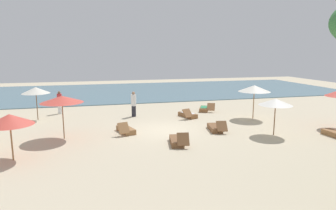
{
  "coord_description": "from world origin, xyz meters",
  "views": [
    {
      "loc": [
        -3.89,
        -16.18,
        4.52
      ],
      "look_at": [
        0.72,
        1.99,
        1.1
      ],
      "focal_mm": 31.91,
      "sensor_mm": 36.0,
      "label": 1
    }
  ],
  "objects_px": {
    "lounger_0": "(205,109)",
    "lounger_1": "(215,128)",
    "umbrella_5": "(36,90)",
    "umbrella_0": "(254,89)",
    "lounger_2": "(126,130)",
    "umbrella_6": "(10,120)",
    "umbrella_4": "(276,102)",
    "person_1": "(60,102)",
    "lounger_4": "(177,141)",
    "person_2": "(134,104)",
    "lounger_3": "(188,115)",
    "umbrella_1": "(62,99)"
  },
  "relations": [
    {
      "from": "lounger_0",
      "to": "lounger_1",
      "type": "relative_size",
      "value": 1.01
    },
    {
      "from": "umbrella_5",
      "to": "umbrella_0",
      "type": "bearing_deg",
      "value": -12.45
    },
    {
      "from": "lounger_0",
      "to": "lounger_2",
      "type": "bearing_deg",
      "value": -144.32
    },
    {
      "from": "lounger_2",
      "to": "umbrella_6",
      "type": "bearing_deg",
      "value": -148.45
    },
    {
      "from": "umbrella_4",
      "to": "person_1",
      "type": "relative_size",
      "value": 1.21
    },
    {
      "from": "umbrella_0",
      "to": "umbrella_4",
      "type": "height_order",
      "value": "umbrella_0"
    },
    {
      "from": "umbrella_0",
      "to": "lounger_4",
      "type": "bearing_deg",
      "value": -147.37
    },
    {
      "from": "lounger_0",
      "to": "person_2",
      "type": "relative_size",
      "value": 1.02
    },
    {
      "from": "lounger_1",
      "to": "person_1",
      "type": "bearing_deg",
      "value": 141.61
    },
    {
      "from": "lounger_2",
      "to": "lounger_4",
      "type": "height_order",
      "value": "lounger_2"
    },
    {
      "from": "lounger_0",
      "to": "person_2",
      "type": "xyz_separation_m",
      "value": [
        -5.5,
        -0.61,
        0.71
      ]
    },
    {
      "from": "umbrella_6",
      "to": "lounger_3",
      "type": "relative_size",
      "value": 1.1
    },
    {
      "from": "umbrella_1",
      "to": "umbrella_5",
      "type": "distance_m",
      "value": 5.31
    },
    {
      "from": "umbrella_0",
      "to": "person_1",
      "type": "relative_size",
      "value": 1.37
    },
    {
      "from": "umbrella_0",
      "to": "lounger_1",
      "type": "distance_m",
      "value": 4.76
    },
    {
      "from": "person_1",
      "to": "person_2",
      "type": "height_order",
      "value": "person_2"
    },
    {
      "from": "lounger_2",
      "to": "person_2",
      "type": "relative_size",
      "value": 1.01
    },
    {
      "from": "lounger_2",
      "to": "umbrella_5",
      "type": "bearing_deg",
      "value": 139.24
    },
    {
      "from": "umbrella_5",
      "to": "lounger_0",
      "type": "height_order",
      "value": "umbrella_5"
    },
    {
      "from": "umbrella_0",
      "to": "person_2",
      "type": "distance_m",
      "value": 8.23
    },
    {
      "from": "umbrella_1",
      "to": "lounger_4",
      "type": "height_order",
      "value": "umbrella_1"
    },
    {
      "from": "lounger_2",
      "to": "lounger_4",
      "type": "distance_m",
      "value": 3.51
    },
    {
      "from": "umbrella_0",
      "to": "lounger_4",
      "type": "height_order",
      "value": "umbrella_0"
    },
    {
      "from": "lounger_0",
      "to": "lounger_1",
      "type": "xyz_separation_m",
      "value": [
        -1.48,
        -5.53,
        -0.01
      ]
    },
    {
      "from": "lounger_3",
      "to": "lounger_4",
      "type": "height_order",
      "value": "lounger_4"
    },
    {
      "from": "umbrella_6",
      "to": "umbrella_0",
      "type": "bearing_deg",
      "value": 18.29
    },
    {
      "from": "umbrella_5",
      "to": "person_1",
      "type": "distance_m",
      "value": 2.46
    },
    {
      "from": "umbrella_0",
      "to": "lounger_3",
      "type": "bearing_deg",
      "value": 160.95
    },
    {
      "from": "umbrella_5",
      "to": "lounger_1",
      "type": "distance_m",
      "value": 11.79
    },
    {
      "from": "umbrella_4",
      "to": "umbrella_6",
      "type": "distance_m",
      "value": 12.83
    },
    {
      "from": "umbrella_6",
      "to": "lounger_4",
      "type": "bearing_deg",
      "value": 2.95
    },
    {
      "from": "umbrella_1",
      "to": "lounger_1",
      "type": "relative_size",
      "value": 1.28
    },
    {
      "from": "person_1",
      "to": "umbrella_6",
      "type": "bearing_deg",
      "value": -95.95
    },
    {
      "from": "umbrella_6",
      "to": "lounger_4",
      "type": "relative_size",
      "value": 1.13
    },
    {
      "from": "lounger_3",
      "to": "person_2",
      "type": "relative_size",
      "value": 1.02
    },
    {
      "from": "lounger_1",
      "to": "lounger_4",
      "type": "distance_m",
      "value": 3.38
    },
    {
      "from": "umbrella_4",
      "to": "umbrella_5",
      "type": "relative_size",
      "value": 0.91
    },
    {
      "from": "umbrella_1",
      "to": "person_1",
      "type": "xyz_separation_m",
      "value": [
        -0.82,
        6.69,
        -1.25
      ]
    },
    {
      "from": "lounger_0",
      "to": "lounger_4",
      "type": "bearing_deg",
      "value": -120.17
    },
    {
      "from": "umbrella_1",
      "to": "lounger_3",
      "type": "xyz_separation_m",
      "value": [
        7.81,
        3.24,
        -1.91
      ]
    },
    {
      "from": "lounger_3",
      "to": "lounger_2",
      "type": "bearing_deg",
      "value": -147.65
    },
    {
      "from": "lounger_0",
      "to": "umbrella_1",
      "type": "bearing_deg",
      "value": -152.75
    },
    {
      "from": "umbrella_1",
      "to": "lounger_4",
      "type": "bearing_deg",
      "value": -23.57
    },
    {
      "from": "umbrella_5",
      "to": "lounger_3",
      "type": "height_order",
      "value": "umbrella_5"
    },
    {
      "from": "umbrella_0",
      "to": "lounger_4",
      "type": "xyz_separation_m",
      "value": [
        -6.53,
        -4.18,
        -1.87
      ]
    },
    {
      "from": "lounger_0",
      "to": "umbrella_5",
      "type": "bearing_deg",
      "value": -179.42
    },
    {
      "from": "umbrella_1",
      "to": "person_2",
      "type": "distance_m",
      "value": 6.24
    },
    {
      "from": "lounger_2",
      "to": "person_2",
      "type": "xyz_separation_m",
      "value": [
        1.02,
        4.06,
        0.71
      ]
    },
    {
      "from": "umbrella_1",
      "to": "lounger_4",
      "type": "xyz_separation_m",
      "value": [
        5.45,
        -2.38,
        -1.91
      ]
    },
    {
      "from": "lounger_3",
      "to": "lounger_4",
      "type": "bearing_deg",
      "value": -112.8
    }
  ]
}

